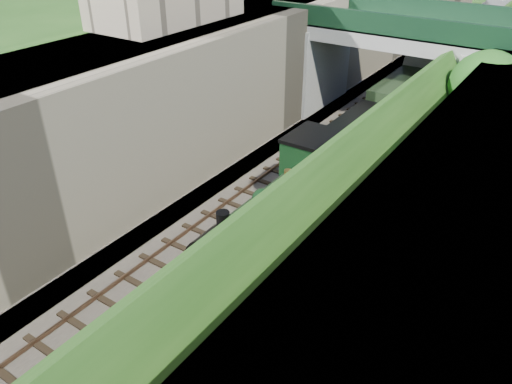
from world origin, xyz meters
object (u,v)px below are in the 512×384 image
Objects in this scene: tree at (489,91)px; locomotive at (285,212)px; tender at (360,151)px; road_bridge at (417,63)px.

locomotive is (-4.71, -10.97, -2.75)m from tree.
tree reaches higher than tender.
road_bridge is 15.81m from locomotive.
road_bridge is at bearing 91.77° from tender.
tree is 6.67m from tender.
road_bridge reaches higher than locomotive.
tree is 1.10× the size of tender.
locomotive is (0.26, -15.66, -2.18)m from road_bridge.
road_bridge is 1.56× the size of locomotive.
road_bridge is 2.42× the size of tree.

